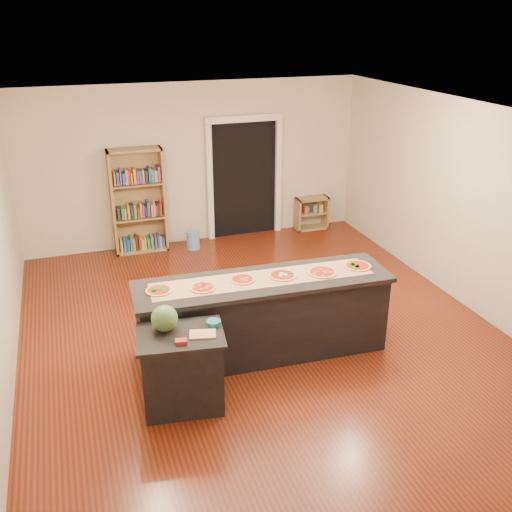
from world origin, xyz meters
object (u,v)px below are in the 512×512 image
object	(u,v)px
kitchen_island	(263,317)
watermelon	(164,318)
side_counter	(182,370)
waste_bin	(193,240)
bookshelf	(138,201)
low_shelf	(311,213)

from	to	relation	value
kitchen_island	watermelon	distance (m)	1.47
side_counter	waste_bin	distance (m)	4.36
kitchen_island	bookshelf	world-z (taller)	bookshelf
low_shelf	watermelon	world-z (taller)	watermelon
side_counter	watermelon	bearing A→B (deg)	144.02
low_shelf	waste_bin	distance (m)	2.39
bookshelf	waste_bin	xyz separation A→B (m)	(0.87, -0.22, -0.73)
low_shelf	watermelon	distance (m)	5.68
kitchen_island	low_shelf	world-z (taller)	kitchen_island
kitchen_island	low_shelf	xyz separation A→B (m)	(2.34, 3.79, -0.19)
bookshelf	waste_bin	world-z (taller)	bookshelf
side_counter	low_shelf	bearing A→B (deg)	60.52
kitchen_island	waste_bin	bearing A→B (deg)	93.45
side_counter	watermelon	size ratio (longest dim) A/B	3.21
kitchen_island	waste_bin	xyz separation A→B (m)	(-0.04, 3.54, -0.33)
kitchen_island	side_counter	xyz separation A→B (m)	(-1.13, -0.67, -0.06)
side_counter	waste_bin	bearing A→B (deg)	83.87
low_shelf	waste_bin	bearing A→B (deg)	-174.11
low_shelf	bookshelf	bearing A→B (deg)	-179.54
waste_bin	watermelon	xyz separation A→B (m)	(-1.22, -4.09, 0.84)
side_counter	low_shelf	distance (m)	5.65
kitchen_island	watermelon	world-z (taller)	watermelon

